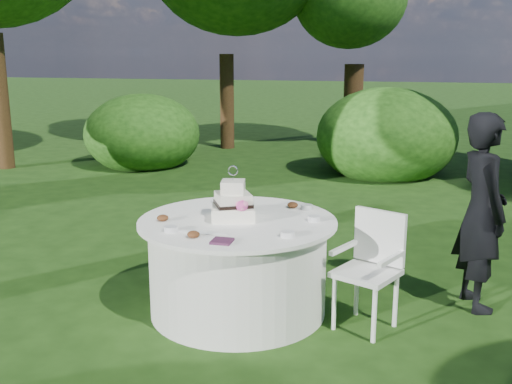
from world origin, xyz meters
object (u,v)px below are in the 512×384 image
napkins (222,241)px  table (238,265)px  chair (372,261)px  guest (482,212)px  cake (233,205)px

napkins → table: napkins is taller
chair → table: bearing=-179.5°
guest → cake: size_ratio=3.71×
napkins → table: bearing=95.5°
napkins → chair: bearing=30.9°
guest → chair: guest is taller
guest → chair: size_ratio=1.80×
napkins → table: (-0.06, 0.58, -0.39)m
guest → cake: bearing=88.9°
table → chair: 1.06m
guest → chair: 1.04m
table → chair: bearing=0.5°
cake → table: bearing=-26.6°
napkins → chair: (0.99, 0.59, -0.26)m
napkins → table: 0.71m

